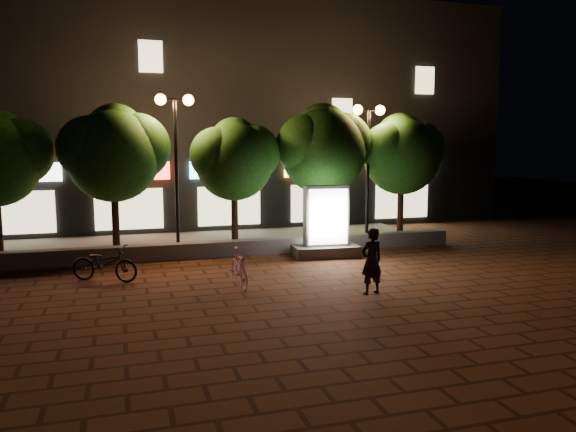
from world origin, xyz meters
name	(u,v)px	position (x,y,z in m)	size (l,w,h in m)	color
ground	(258,285)	(0.00, 0.00, 0.00)	(80.00, 80.00, 0.00)	#562D1B
retaining_wall	(229,248)	(0.00, 4.00, 0.25)	(16.00, 0.45, 0.50)	slate
sidewalk	(216,242)	(0.00, 6.50, 0.04)	(16.00, 5.00, 0.08)	slate
building_block	(191,115)	(-0.01, 12.99, 5.00)	(28.00, 8.12, 11.30)	black
tree_left	(115,150)	(-3.45, 5.46, 3.44)	(3.60, 3.00, 4.89)	#301B13
tree_mid	(235,156)	(0.55, 5.46, 3.22)	(3.24, 2.70, 4.50)	#301B13
tree_right	(324,146)	(3.86, 5.46, 3.57)	(3.72, 3.10, 5.07)	#301B13
tree_far_right	(402,151)	(7.05, 5.46, 3.37)	(3.48, 2.90, 4.76)	#301B13
street_lamp_left	(175,132)	(-1.50, 5.20, 4.03)	(1.26, 0.36, 5.18)	black
street_lamp_right	(368,137)	(5.50, 5.20, 3.89)	(1.26, 0.36, 4.98)	black
ad_kiosk	(326,228)	(3.02, 3.03, 0.93)	(2.20, 1.20, 2.31)	slate
scooter_pink	(239,268)	(-0.50, -0.02, 0.50)	(0.47, 1.65, 0.99)	#F7A8E5
rider	(372,261)	(2.43, -1.60, 0.81)	(0.59, 0.39, 1.63)	black
scooter_parked	(105,263)	(-3.79, 1.62, 0.49)	(0.65, 1.85, 0.97)	black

